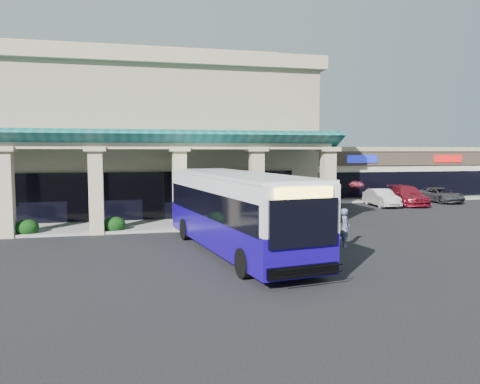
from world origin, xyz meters
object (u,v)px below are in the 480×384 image
object	(u,v)px
car_red	(407,196)
car_gray	(440,195)
pedestrian	(345,228)
car_white	(381,198)
car_silver	(324,197)
transit_bus	(236,213)

from	to	relation	value
car_red	car_gray	xyz separation A→B (m)	(3.98, 1.16, -0.13)
pedestrian	car_white	world-z (taller)	pedestrian
car_silver	car_red	world-z (taller)	car_red
transit_bus	pedestrian	world-z (taller)	transit_bus
pedestrian	car_gray	size ratio (longest dim) A/B	0.39
car_silver	car_red	xyz separation A→B (m)	(7.15, -0.97, 0.02)
car_red	car_gray	distance (m)	4.14
car_silver	transit_bus	bearing A→B (deg)	-104.04
pedestrian	transit_bus	bearing A→B (deg)	106.79
car_silver	pedestrian	bearing A→B (deg)	-88.97
pedestrian	car_silver	distance (m)	16.67
car_gray	pedestrian	bearing A→B (deg)	-140.91
transit_bus	car_red	world-z (taller)	transit_bus
car_white	transit_bus	bearing A→B (deg)	-132.67
pedestrian	car_red	distance (m)	19.54
car_white	pedestrian	bearing A→B (deg)	-120.82
pedestrian	car_silver	world-z (taller)	pedestrian
car_silver	car_red	distance (m)	7.22
car_red	car_gray	size ratio (longest dim) A/B	1.16
car_silver	car_red	bearing A→B (deg)	13.50
car_red	car_gray	bearing A→B (deg)	29.06
car_red	car_silver	bearing A→B (deg)	-174.88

